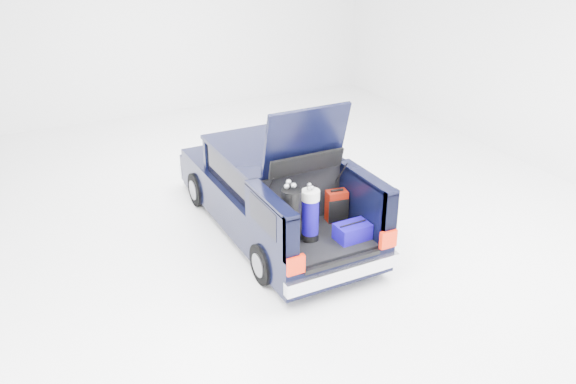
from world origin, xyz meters
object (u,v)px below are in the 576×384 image
car (271,191)px  red_suitcase (337,206)px  black_golf_bag (290,218)px  blue_golf_bag (310,215)px  blue_duffel (352,231)px

car → red_suitcase: size_ratio=9.06×
black_golf_bag → blue_golf_bag: 0.38m
car → blue_golf_bag: car is taller
red_suitcase → blue_duffel: bearing=-89.6°
red_suitcase → blue_duffel: size_ratio=1.02×
red_suitcase → car: bearing=120.7°
blue_golf_bag → blue_duffel: size_ratio=1.74×
black_golf_bag → red_suitcase: bearing=1.5°
car → black_golf_bag: car is taller
blue_duffel → blue_golf_bag: bearing=152.1°
car → black_golf_bag: 1.77m
black_golf_bag → blue_duffel: 0.99m
car → blue_duffel: (0.41, -1.84, 0.05)m
black_golf_bag → car: bearing=52.9°
car → blue_golf_bag: size_ratio=5.29×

